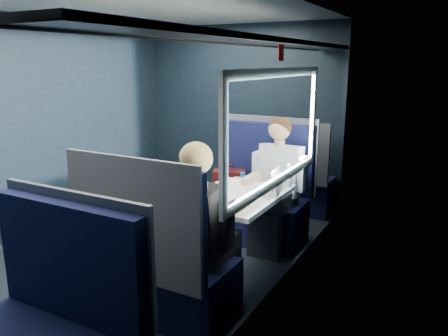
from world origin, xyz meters
The scene contains 12 objects.
ground centered at (0.00, 0.00, -0.01)m, with size 2.80×4.20×0.01m, color black.
room_shell centered at (0.02, 0.00, 1.48)m, with size 3.00×4.40×2.40m.
table centered at (1.03, 0.00, 0.66)m, with size 0.62×1.00×0.74m.
seat_bay_near centered at (0.83, 0.87, 0.42)m, with size 1.07×0.62×1.26m.
seat_bay_far centered at (0.85, -0.87, 0.41)m, with size 1.04×0.62×1.26m.
seat_row_front centered at (0.85, 1.80, 0.41)m, with size 1.04×0.51×1.16m.
man centered at (1.10, 0.70, 0.72)m, with size 0.53×0.56×1.32m.
woman centered at (1.10, -0.71, 0.73)m, with size 0.53×0.56×1.32m.
papers centered at (0.97, -0.01, 0.74)m, with size 0.58×0.84×0.01m, color white.
laptop centered at (1.27, 0.14, 0.80)m, with size 0.28×0.34×0.23m.
bottle_small centered at (1.33, 0.40, 0.83)m, with size 0.06×0.06×0.21m.
cup centered at (1.29, 0.40, 0.79)m, with size 0.07×0.07×0.09m, color white.
Camera 1 is at (2.61, -3.14, 1.83)m, focal length 35.00 mm.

